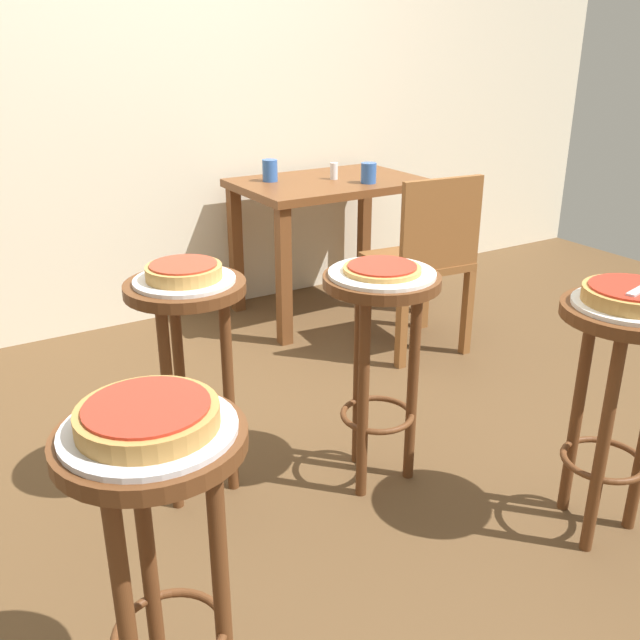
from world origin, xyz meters
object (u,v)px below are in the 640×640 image
at_px(pizza_middle, 148,416).
at_px(pizza_rear, 184,271).
at_px(wooden_chair, 424,258).
at_px(pizza_foreground, 632,295).
at_px(serving_plate_rear, 184,280).
at_px(stool_rear, 189,343).
at_px(condiment_shaker, 334,171).
at_px(stool_foreground, 619,372).
at_px(dining_table, 329,204).
at_px(pizza_leftside, 382,268).
at_px(stool_leftside, 380,335).
at_px(serving_plate_leftside, 382,273).
at_px(serving_plate_foreground, 631,305).
at_px(cup_far_edge, 270,170).
at_px(stool_middle, 159,520).
at_px(serving_plate_middle, 149,429).
at_px(cup_near_edge, 369,173).

bearing_deg(pizza_middle, pizza_rear, 64.56).
xyz_separation_m(pizza_middle, wooden_chair, (1.70, 1.27, -0.30)).
relative_size(pizza_foreground, serving_plate_rear, 0.86).
xyz_separation_m(stool_rear, condiment_shaker, (1.27, 1.18, 0.23)).
bearing_deg(stool_foreground, dining_table, 81.95).
relative_size(pizza_middle, stool_rear, 0.36).
bearing_deg(pizza_leftside, serving_plate_rear, 154.88).
height_order(stool_leftside, dining_table, stool_leftside).
distance_m(stool_foreground, condiment_shaker, 2.04).
relative_size(serving_plate_leftside, pizza_leftside, 1.38).
distance_m(condiment_shaker, wooden_chair, 0.75).
bearing_deg(pizza_leftside, pizza_middle, -150.08).
distance_m(serving_plate_foreground, stool_leftside, 0.73).
distance_m(serving_plate_foreground, cup_far_edge, 2.12).
bearing_deg(serving_plate_rear, condiment_shaker, 42.77).
xyz_separation_m(dining_table, condiment_shaker, (0.03, -0.00, 0.17)).
distance_m(serving_plate_foreground, stool_rear, 1.28).
bearing_deg(wooden_chair, pizza_foreground, -105.90).
bearing_deg(pizza_leftside, stool_middle, -150.08).
bearing_deg(serving_plate_middle, serving_plate_foreground, -1.90).
height_order(pizza_foreground, cup_far_edge, cup_far_edge).
relative_size(serving_plate_leftside, stool_rear, 0.45).
xyz_separation_m(serving_plate_leftside, pizza_leftside, (0.00, -0.00, 0.02)).
distance_m(stool_foreground, serving_plate_rear, 1.28).
relative_size(serving_plate_foreground, serving_plate_middle, 0.94).
distance_m(serving_plate_leftside, wooden_chair, 1.12).
xyz_separation_m(stool_middle, pizza_rear, (0.37, 0.78, 0.23)).
height_order(serving_plate_foreground, wooden_chair, wooden_chair).
xyz_separation_m(pizza_middle, pizza_leftside, (0.91, 0.52, -0.01)).
bearing_deg(stool_leftside, serving_plate_middle, -150.08).
bearing_deg(pizza_foreground, pizza_leftside, 126.26).
relative_size(serving_plate_foreground, pizza_foreground, 1.19).
xyz_separation_m(pizza_foreground, serving_plate_rear, (-0.96, 0.82, -0.03)).
bearing_deg(stool_foreground, condiment_shaker, 81.09).
xyz_separation_m(serving_plate_foreground, pizza_middle, (-1.33, 0.04, 0.03)).
bearing_deg(serving_plate_leftside, serving_plate_middle, -150.08).
relative_size(serving_plate_middle, dining_table, 0.35).
relative_size(stool_leftside, serving_plate_rear, 2.40).
height_order(stool_middle, wooden_chair, wooden_chair).
height_order(stool_foreground, stool_middle, same).
bearing_deg(dining_table, stool_leftside, -116.06).
bearing_deg(stool_middle, serving_plate_middle, 180.00).
bearing_deg(stool_middle, cup_far_edge, 57.29).
bearing_deg(pizza_foreground, pizza_rear, 139.37).
relative_size(stool_leftside, pizza_rear, 3.22).
xyz_separation_m(stool_middle, stool_leftside, (0.91, 0.52, 0.00)).
relative_size(stool_leftside, cup_near_edge, 7.20).
distance_m(pizza_leftside, pizza_rear, 0.60).
bearing_deg(serving_plate_leftside, dining_table, 63.94).
height_order(stool_leftside, pizza_rear, pizza_rear).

